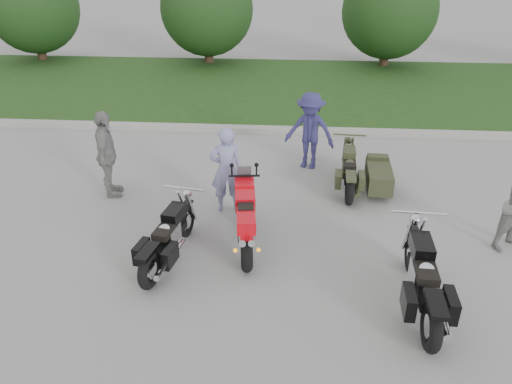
# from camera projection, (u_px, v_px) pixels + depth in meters

# --- Properties ---
(ground) EXTENTS (80.00, 80.00, 0.00)m
(ground) POSITION_uv_depth(u_px,v_px,m) (261.00, 262.00, 8.25)
(ground) COLOR #9B9B96
(ground) RESTS_ON ground
(curb) EXTENTS (60.00, 0.30, 0.15)m
(curb) POSITION_uv_depth(u_px,v_px,m) (275.00, 130.00, 13.52)
(curb) COLOR #A09E96
(curb) RESTS_ON ground
(grass_strip) EXTENTS (60.00, 8.00, 0.14)m
(grass_strip) POSITION_uv_depth(u_px,v_px,m) (280.00, 88.00, 17.19)
(grass_strip) COLOR #36561D
(grass_strip) RESTS_ON ground
(tree_far_left) EXTENTS (3.60, 3.60, 4.00)m
(tree_far_left) POSITION_uv_depth(u_px,v_px,m) (33.00, 7.00, 19.82)
(tree_far_left) COLOR #3F2B1C
(tree_far_left) RESTS_ON ground
(tree_mid_left) EXTENTS (3.60, 3.60, 4.00)m
(tree_mid_left) POSITION_uv_depth(u_px,v_px,m) (207.00, 9.00, 19.36)
(tree_mid_left) COLOR #3F2B1C
(tree_mid_left) RESTS_ON ground
(tree_mid_right) EXTENTS (3.60, 3.60, 4.00)m
(tree_mid_right) POSITION_uv_depth(u_px,v_px,m) (390.00, 11.00, 18.90)
(tree_mid_right) COLOR #3F2B1C
(tree_mid_right) RESTS_ON ground
(sportbike_red) EXTENTS (0.49, 2.04, 0.97)m
(sportbike_red) POSITION_uv_depth(u_px,v_px,m) (245.00, 218.00, 8.40)
(sportbike_red) COLOR black
(sportbike_red) RESTS_ON ground
(cruiser_left) EXTENTS (0.52, 2.10, 0.81)m
(cruiser_left) POSITION_uv_depth(u_px,v_px,m) (167.00, 241.00, 8.06)
(cruiser_left) COLOR black
(cruiser_left) RESTS_ON ground
(cruiser_right) EXTENTS (0.42, 2.37, 0.91)m
(cruiser_right) POSITION_uv_depth(u_px,v_px,m) (423.00, 283.00, 7.00)
(cruiser_right) COLOR black
(cruiser_right) RESTS_ON ground
(cruiser_sidecar) EXTENTS (1.05, 2.04, 0.79)m
(cruiser_sidecar) POSITION_uv_depth(u_px,v_px,m) (366.00, 175.00, 10.35)
(cruiser_sidecar) COLOR black
(cruiser_sidecar) RESTS_ON ground
(person_stripe) EXTENTS (0.69, 0.52, 1.71)m
(person_stripe) POSITION_uv_depth(u_px,v_px,m) (226.00, 170.00, 9.42)
(person_stripe) COLOR #8A8EBB
(person_stripe) RESTS_ON ground
(person_denim) EXTENTS (1.28, 0.95, 1.76)m
(person_denim) POSITION_uv_depth(u_px,v_px,m) (310.00, 131.00, 11.18)
(person_denim) COLOR navy
(person_denim) RESTS_ON ground
(person_back) EXTENTS (0.65, 1.12, 1.80)m
(person_back) POSITION_uv_depth(u_px,v_px,m) (107.00, 155.00, 9.94)
(person_back) COLOR gray
(person_back) RESTS_ON ground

